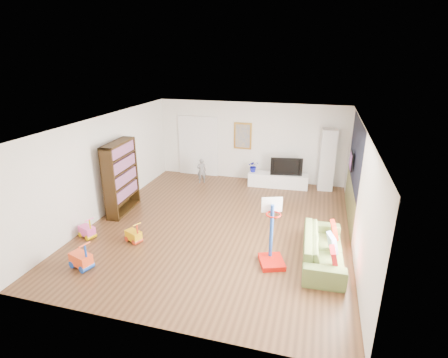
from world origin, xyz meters
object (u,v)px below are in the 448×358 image
(media_console, at_px, (278,180))
(sofa, at_px, (323,248))
(bookshelf, at_px, (121,177))
(basketball_hoop, at_px, (273,234))

(media_console, distance_m, sofa, 4.49)
(bookshelf, xyz_separation_m, basketball_hoop, (4.44, -1.55, -0.27))
(bookshelf, relative_size, basketball_hoop, 1.38)
(media_console, xyz_separation_m, basketball_hoop, (0.47, -4.65, 0.50))
(media_console, height_order, basketball_hoop, basketball_hoop)
(media_console, bearing_deg, sofa, -73.62)
(bookshelf, height_order, sofa, bookshelf)
(media_console, bearing_deg, bookshelf, -145.33)
(sofa, bearing_deg, bookshelf, 76.17)
(sofa, relative_size, basketball_hoop, 1.45)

